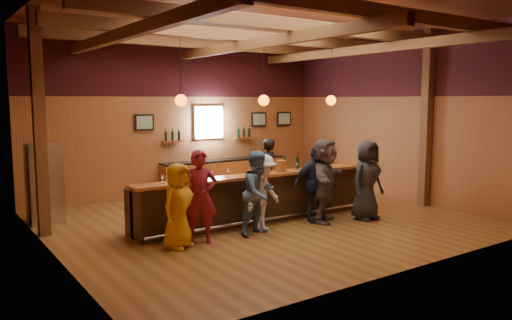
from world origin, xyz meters
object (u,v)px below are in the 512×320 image
object	(u,v)px
customer_white	(262,193)
bottle_a	(285,165)
customer_denim	(259,193)
customer_brown	(325,180)
stainless_fridge	(44,183)
customer_dark	(367,180)
bar_counter	(260,197)
back_bar_cabinet	(225,175)
ice_bucket	(281,166)
customer_orange	(178,206)
bartender	(267,172)
customer_navy	(315,184)
customer_redvest	(200,197)

from	to	relation	value
customer_white	bottle_a	size ratio (longest dim) A/B	4.89
customer_denim	customer_brown	world-z (taller)	customer_brown
customer_white	stainless_fridge	bearing A→B (deg)	117.26
customer_dark	bottle_a	distance (m)	1.89
customer_brown	bar_counter	bearing A→B (deg)	99.15
back_bar_cabinet	ice_bucket	world-z (taller)	ice_bucket
customer_dark	back_bar_cabinet	bearing A→B (deg)	96.59
back_bar_cabinet	customer_orange	size ratio (longest dim) A/B	2.54
customer_brown	bartender	distance (m)	2.11
customer_navy	customer_dark	xyz separation A→B (m)	(1.10, -0.51, 0.05)
customer_orange	customer_denim	xyz separation A→B (m)	(1.75, -0.05, 0.06)
customer_redvest	ice_bucket	bearing A→B (deg)	37.70
customer_denim	customer_orange	bearing A→B (deg)	164.76
customer_denim	bar_counter	bearing A→B (deg)	40.19
customer_denim	customer_dark	bearing A→B (deg)	-20.61
back_bar_cabinet	bottle_a	world-z (taller)	bottle_a
bartender	customer_dark	bearing A→B (deg)	92.42
bar_counter	customer_white	xyz separation A→B (m)	(-0.55, -0.86, 0.28)
back_bar_cabinet	customer_navy	size ratio (longest dim) A/B	2.33
customer_white	customer_brown	bearing A→B (deg)	-24.76
stainless_fridge	customer_brown	bearing A→B (deg)	-33.79
bar_counter	customer_dark	size ratio (longest dim) A/B	3.48
bottle_a	bartender	bearing A→B (deg)	71.31
customer_orange	customer_dark	size ratio (longest dim) A/B	0.87
stainless_fridge	customer_brown	world-z (taller)	customer_brown
customer_white	customer_navy	world-z (taller)	customer_navy
customer_navy	ice_bucket	xyz separation A→B (m)	(-0.55, 0.54, 0.38)
bar_counter	ice_bucket	world-z (taller)	ice_bucket
bar_counter	customer_white	bearing A→B (deg)	-122.44
stainless_fridge	customer_dark	xyz separation A→B (m)	(6.11, -3.82, 0.01)
back_bar_cabinet	customer_white	xyz separation A→B (m)	(-1.73, -4.43, 0.33)
customer_orange	customer_denim	size ratio (longest dim) A/B	0.93
customer_navy	bottle_a	distance (m)	0.84
bartender	ice_bucket	xyz separation A→B (m)	(-0.64, -1.43, 0.37)
customer_brown	bartender	xyz separation A→B (m)	(-0.07, 2.10, -0.07)
customer_denim	ice_bucket	xyz separation A→B (m)	(1.09, 0.70, 0.39)
customer_denim	customer_redvest	bearing A→B (deg)	160.75
stainless_fridge	ice_bucket	world-z (taller)	stainless_fridge
customer_navy	customer_denim	bearing A→B (deg)	-159.04
customer_dark	bar_counter	bearing A→B (deg)	142.72
back_bar_cabinet	customer_white	size ratio (longest dim) A/B	2.49
ice_bucket	customer_brown	bearing A→B (deg)	-43.63
bottle_a	customer_brown	bearing A→B (deg)	-57.43
stainless_fridge	bar_counter	bearing A→B (deg)	-30.76
bar_counter	customer_denim	bearing A→B (deg)	-126.34
stainless_fridge	customer_denim	bearing A→B (deg)	-46.00
bottle_a	customer_white	bearing A→B (deg)	-148.77
bar_counter	bartender	bearing A→B (deg)	48.41
customer_brown	customer_dark	xyz separation A→B (m)	(0.95, -0.37, -0.03)
customer_navy	customer_dark	size ratio (longest dim) A/B	0.95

